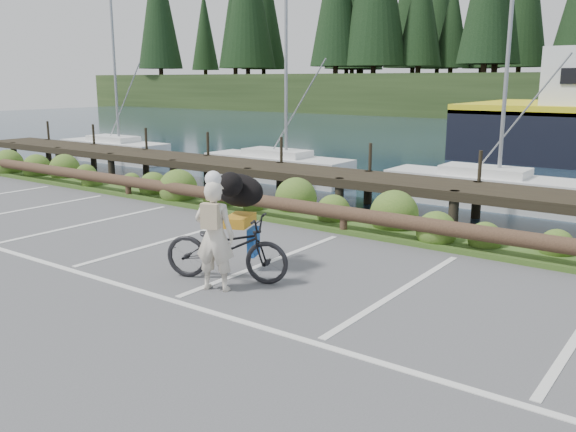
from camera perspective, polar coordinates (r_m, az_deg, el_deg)
name	(u,v)px	position (r m, az deg, el deg)	size (l,w,h in m)	color
ground	(190,293)	(9.61, -9.20, -7.11)	(72.00, 72.00, 0.00)	#4C4C4F
vegetation_strip	(360,225)	(13.67, 6.72, -0.86)	(34.00, 1.60, 0.10)	#3D5B21
log_rail	(343,234)	(13.10, 5.20, -1.65)	(32.00, 0.30, 0.60)	#443021
bicycle	(226,248)	(9.97, -5.79, -2.97)	(0.73, 2.09, 1.10)	black
cyclist	(215,236)	(9.45, -6.88, -1.87)	(0.63, 0.42, 1.74)	beige
dog	(239,190)	(10.40, -4.59, 2.42)	(0.98, 0.48, 0.57)	black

